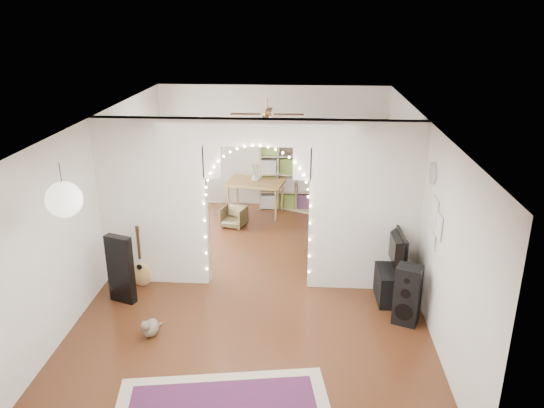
# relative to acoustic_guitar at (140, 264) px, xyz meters

# --- Properties ---
(floor) EXTENTS (7.50, 7.50, 0.00)m
(floor) POSITION_rel_acoustic_guitar_xyz_m (1.87, 0.25, -0.39)
(floor) COLOR black
(floor) RESTS_ON ground
(ceiling) EXTENTS (5.00, 7.50, 0.02)m
(ceiling) POSITION_rel_acoustic_guitar_xyz_m (1.87, 0.25, 2.31)
(ceiling) COLOR white
(ceiling) RESTS_ON wall_back
(wall_back) EXTENTS (5.00, 0.02, 2.70)m
(wall_back) POSITION_rel_acoustic_guitar_xyz_m (1.87, 4.00, 0.96)
(wall_back) COLOR silver
(wall_back) RESTS_ON floor
(wall_front) EXTENTS (5.00, 0.02, 2.70)m
(wall_front) POSITION_rel_acoustic_guitar_xyz_m (1.87, -3.50, 0.96)
(wall_front) COLOR silver
(wall_front) RESTS_ON floor
(wall_left) EXTENTS (0.02, 7.50, 2.70)m
(wall_left) POSITION_rel_acoustic_guitar_xyz_m (-0.63, 0.25, 0.96)
(wall_left) COLOR silver
(wall_left) RESTS_ON floor
(wall_right) EXTENTS (0.02, 7.50, 2.70)m
(wall_right) POSITION_rel_acoustic_guitar_xyz_m (4.37, 0.25, 0.96)
(wall_right) COLOR silver
(wall_right) RESTS_ON floor
(divider_wall) EXTENTS (5.00, 0.20, 2.70)m
(divider_wall) POSITION_rel_acoustic_guitar_xyz_m (1.87, 0.25, 1.04)
(divider_wall) COLOR silver
(divider_wall) RESTS_ON floor
(fairy_lights) EXTENTS (1.64, 0.04, 1.60)m
(fairy_lights) POSITION_rel_acoustic_guitar_xyz_m (1.87, 0.12, 1.16)
(fairy_lights) COLOR #FFEABF
(fairy_lights) RESTS_ON divider_wall
(window) EXTENTS (0.04, 1.20, 1.40)m
(window) POSITION_rel_acoustic_guitar_xyz_m (-0.60, 2.05, 1.11)
(window) COLOR white
(window) RESTS_ON wall_left
(wall_clock) EXTENTS (0.03, 0.31, 0.31)m
(wall_clock) POSITION_rel_acoustic_guitar_xyz_m (4.35, -0.35, 1.71)
(wall_clock) COLOR white
(wall_clock) RESTS_ON wall_right
(picture_frames) EXTENTS (0.02, 0.50, 0.70)m
(picture_frames) POSITION_rel_acoustic_guitar_xyz_m (4.35, -0.75, 1.11)
(picture_frames) COLOR white
(picture_frames) RESTS_ON wall_right
(paper_lantern) EXTENTS (0.40, 0.40, 0.40)m
(paper_lantern) POSITION_rel_acoustic_guitar_xyz_m (-0.03, -2.15, 1.86)
(paper_lantern) COLOR white
(paper_lantern) RESTS_ON ceiling
(ceiling_fan) EXTENTS (1.10, 1.10, 0.30)m
(ceiling_fan) POSITION_rel_acoustic_guitar_xyz_m (1.87, 2.25, 2.01)
(ceiling_fan) COLOR #AA7238
(ceiling_fan) RESTS_ON ceiling
(guitar_case) EXTENTS (0.43, 0.27, 1.08)m
(guitar_case) POSITION_rel_acoustic_guitar_xyz_m (-0.15, -0.48, 0.15)
(guitar_case) COLOR black
(guitar_case) RESTS_ON floor
(acoustic_guitar) EXTENTS (0.37, 0.20, 0.89)m
(acoustic_guitar) POSITION_rel_acoustic_guitar_xyz_m (0.00, 0.00, 0.00)
(acoustic_guitar) COLOR tan
(acoustic_guitar) RESTS_ON floor
(tabby_cat) EXTENTS (0.27, 0.48, 0.31)m
(tabby_cat) POSITION_rel_acoustic_guitar_xyz_m (0.53, -1.36, -0.26)
(tabby_cat) COLOR brown
(tabby_cat) RESTS_ON floor
(floor_speaker) EXTENTS (0.43, 0.40, 0.87)m
(floor_speaker) POSITION_rel_acoustic_guitar_xyz_m (4.06, -0.79, 0.05)
(floor_speaker) COLOR black
(floor_speaker) RESTS_ON floor
(media_console) EXTENTS (0.43, 1.01, 0.50)m
(media_console) POSITION_rel_acoustic_guitar_xyz_m (3.92, 0.00, -0.14)
(media_console) COLOR black
(media_console) RESTS_ON floor
(tv) EXTENTS (0.17, 1.08, 0.62)m
(tv) POSITION_rel_acoustic_guitar_xyz_m (3.92, 0.00, 0.42)
(tv) COLOR black
(tv) RESTS_ON media_console
(bookcase) EXTENTS (1.64, 1.05, 1.66)m
(bookcase) POSITION_rel_acoustic_guitar_xyz_m (2.40, 3.75, 0.44)
(bookcase) COLOR #C9BB91
(bookcase) RESTS_ON floor
(dining_table) EXTENTS (1.32, 0.99, 0.76)m
(dining_table) POSITION_rel_acoustic_guitar_xyz_m (1.53, 3.33, 0.30)
(dining_table) COLOR olive
(dining_table) RESTS_ON floor
(flower_vase) EXTENTS (0.21, 0.21, 0.19)m
(flower_vase) POSITION_rel_acoustic_guitar_xyz_m (1.53, 3.33, 0.46)
(flower_vase) COLOR silver
(flower_vase) RESTS_ON dining_table
(dining_chair_left) EXTENTS (0.56, 0.57, 0.42)m
(dining_chair_left) POSITION_rel_acoustic_guitar_xyz_m (1.15, 2.60, -0.17)
(dining_chair_left) COLOR brown
(dining_chair_left) RESTS_ON floor
(dining_chair_right) EXTENTS (0.66, 0.68, 0.56)m
(dining_chair_right) POSITION_rel_acoustic_guitar_xyz_m (3.21, 2.49, -0.11)
(dining_chair_right) COLOR brown
(dining_chair_right) RESTS_ON floor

